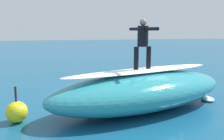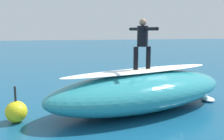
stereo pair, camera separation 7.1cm
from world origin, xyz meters
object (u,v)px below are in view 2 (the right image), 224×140
object	(u,v)px
surfer_paddling	(91,84)
surfboard_riding	(142,70)
surfer_riding	(142,40)
buoy_marker	(16,112)
surfboard_paddling	(90,88)

from	to	relation	value
surfer_paddling	surfboard_riding	bearing A→B (deg)	40.10
surfer_riding	buoy_marker	bearing A→B (deg)	-9.23
surfboard_paddling	buoy_marker	world-z (taller)	buoy_marker
surfer_riding	surfer_paddling	bearing A→B (deg)	-84.69
surfboard_riding	surfer_riding	size ratio (longest dim) A/B	1.37
surfboard_riding	buoy_marker	bearing A→B (deg)	-9.23
surfer_riding	buoy_marker	distance (m)	4.23
surfboard_paddling	surfer_paddling	size ratio (longest dim) A/B	1.19
buoy_marker	surfboard_riding	bearing A→B (deg)	-177.63
surfer_riding	buoy_marker	xyz separation A→B (m)	(3.77, 0.16, -1.92)
surfboard_riding	buoy_marker	xyz separation A→B (m)	(3.77, 0.16, -0.97)
surfboard_riding	surfer_riding	world-z (taller)	surfer_riding
surfboard_riding	surfboard_paddling	distance (m)	3.60
surfboard_riding	surfboard_paddling	xyz separation A→B (m)	(1.07, -3.21, -1.24)
surfer_riding	surfer_paddling	distance (m)	4.03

